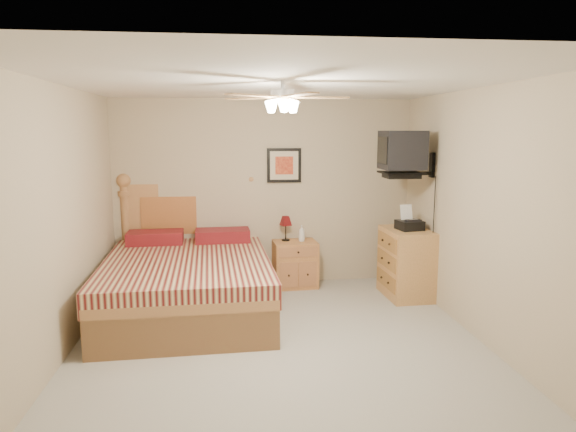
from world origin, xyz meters
name	(u,v)px	position (x,y,z in m)	size (l,w,h in m)	color
floor	(281,349)	(0.00, 0.00, 0.00)	(4.50, 4.50, 0.00)	#9C998D
ceiling	(280,82)	(0.00, 0.00, 2.50)	(4.00, 4.50, 0.04)	white
wall_back	(264,193)	(0.00, 2.25, 1.25)	(4.00, 0.04, 2.50)	tan
wall_front	(326,300)	(0.00, -2.25, 1.25)	(4.00, 0.04, 2.50)	tan
wall_left	(55,226)	(-2.00, 0.00, 1.25)	(0.04, 4.50, 2.50)	tan
wall_right	(486,217)	(2.00, 0.00, 1.25)	(0.04, 4.50, 2.50)	tan
bed	(187,248)	(-0.96, 1.12, 0.77)	(1.81, 2.37, 1.54)	#B9784B
nightstand	(295,264)	(0.39, 2.00, 0.31)	(0.57, 0.43, 0.62)	#9D6032
table_lamp	(286,228)	(0.27, 2.08, 0.78)	(0.18, 0.18, 0.33)	#5C0D10
lotion_bottle	(302,233)	(0.48, 2.01, 0.73)	(0.08, 0.09, 0.22)	white
framed_picture	(284,165)	(0.27, 2.23, 1.62)	(0.46, 0.04, 0.46)	black
dresser	(406,263)	(1.73, 1.42, 0.43)	(0.51, 0.73, 0.87)	#A87C43
fax_machine	(410,218)	(1.74, 1.39, 1.02)	(0.29, 0.30, 0.30)	black
magazine_lower	(399,224)	(1.71, 1.69, 0.88)	(0.21, 0.29, 0.03)	beige
magazine_upper	(400,222)	(1.73, 1.71, 0.90)	(0.18, 0.24, 0.02)	gray
wall_tv	(414,153)	(1.75, 1.34, 1.81)	(0.56, 0.46, 0.58)	black
ceiling_fan	(283,97)	(0.00, -0.20, 2.36)	(1.14, 1.14, 0.28)	white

